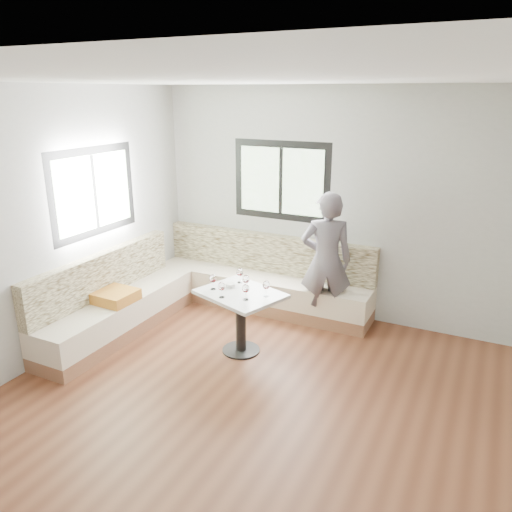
# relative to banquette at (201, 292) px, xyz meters

# --- Properties ---
(room) EXTENTS (5.01, 5.01, 2.81)m
(room) POSITION_rel_banquette_xyz_m (1.51, -1.55, 1.08)
(room) COLOR brown
(room) RESTS_ON ground
(banquette) EXTENTS (2.90, 2.80, 0.95)m
(banquette) POSITION_rel_banquette_xyz_m (0.00, 0.00, 0.00)
(banquette) COLOR #906043
(banquette) RESTS_ON ground
(table) EXTENTS (1.01, 0.90, 0.69)m
(table) POSITION_rel_banquette_xyz_m (0.86, -0.56, 0.19)
(table) COLOR black
(table) RESTS_ON ground
(person) EXTENTS (0.71, 0.60, 1.65)m
(person) POSITION_rel_banquette_xyz_m (1.46, 0.46, 0.49)
(person) COLOR #605A61
(person) RESTS_ON ground
(olive_ramekin) EXTENTS (0.10, 0.10, 0.04)m
(olive_ramekin) POSITION_rel_banquette_xyz_m (0.68, -0.47, 0.38)
(olive_ramekin) COLOR white
(olive_ramekin) RESTS_ON table
(wine_glass_a) EXTENTS (0.08, 0.08, 0.17)m
(wine_glass_a) POSITION_rel_banquette_xyz_m (0.55, -0.61, 0.48)
(wine_glass_a) COLOR white
(wine_glass_a) RESTS_ON table
(wine_glass_b) EXTENTS (0.08, 0.08, 0.17)m
(wine_glass_b) POSITION_rel_banquette_xyz_m (0.75, -0.76, 0.48)
(wine_glass_b) COLOR white
(wine_glass_b) RESTS_ON table
(wine_glass_c) EXTENTS (0.08, 0.08, 0.17)m
(wine_glass_c) POSITION_rel_banquette_xyz_m (1.00, -0.70, 0.48)
(wine_glass_c) COLOR white
(wine_glass_c) RESTS_ON table
(wine_glass_d) EXTENTS (0.08, 0.08, 0.17)m
(wine_glass_d) POSITION_rel_banquette_xyz_m (0.88, -0.47, 0.48)
(wine_glass_d) COLOR white
(wine_glass_d) RESTS_ON table
(wine_glass_e) EXTENTS (0.08, 0.08, 0.17)m
(wine_glass_e) POSITION_rel_banquette_xyz_m (1.14, -0.53, 0.48)
(wine_glass_e) COLOR white
(wine_glass_e) RESTS_ON table
(wine_glass_f) EXTENTS (0.08, 0.08, 0.17)m
(wine_glass_f) POSITION_rel_banquette_xyz_m (0.72, -0.31, 0.48)
(wine_glass_f) COLOR white
(wine_glass_f) RESTS_ON table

